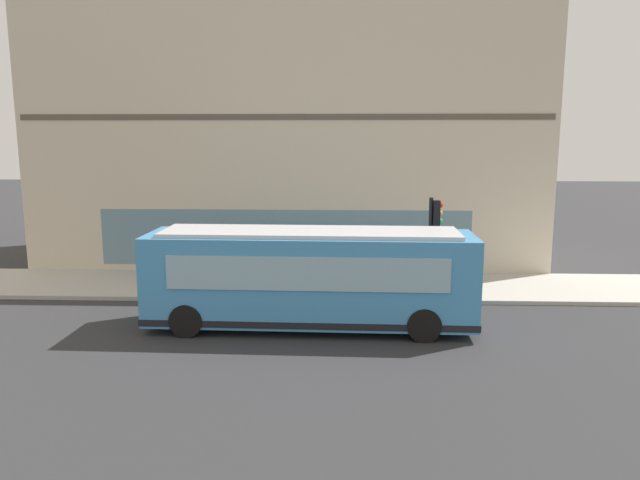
% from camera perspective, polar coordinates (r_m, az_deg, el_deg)
% --- Properties ---
extents(ground, '(120.00, 120.00, 0.00)m').
position_cam_1_polar(ground, '(19.37, -5.38, -7.99)').
color(ground, '#2D2D30').
extents(sidewalk_curb, '(4.36, 40.00, 0.15)m').
position_cam_1_polar(sidewalk_curb, '(23.91, -3.85, -4.29)').
color(sidewalk_curb, '#B2ADA3').
rests_on(sidewalk_curb, ground).
extents(building_corner, '(8.33, 22.50, 12.08)m').
position_cam_1_polar(building_corner, '(29.46, -2.66, 10.11)').
color(building_corner, beige).
rests_on(building_corner, ground).
extents(city_bus_nearside, '(2.76, 10.09, 3.07)m').
position_cam_1_polar(city_bus_nearside, '(18.69, -1.00, -3.66)').
color(city_bus_nearside, '#3F8CC6').
rests_on(city_bus_nearside, ground).
extents(traffic_light_near_corner, '(0.32, 0.49, 3.61)m').
position_cam_1_polar(traffic_light_near_corner, '(21.72, 10.70, 1.09)').
color(traffic_light_near_corner, black).
rests_on(traffic_light_near_corner, sidewalk_curb).
extents(fire_hydrant, '(0.35, 0.35, 0.74)m').
position_cam_1_polar(fire_hydrant, '(23.74, 0.52, -3.28)').
color(fire_hydrant, red).
rests_on(fire_hydrant, sidewalk_curb).
extents(pedestrian_near_building_entrance, '(0.32, 0.32, 1.72)m').
position_cam_1_polar(pedestrian_near_building_entrance, '(23.99, -2.83, -1.62)').
color(pedestrian_near_building_entrance, gold).
rests_on(pedestrian_near_building_entrance, sidewalk_curb).
extents(pedestrian_by_light_pole, '(0.32, 0.32, 1.61)m').
position_cam_1_polar(pedestrian_by_light_pole, '(24.39, -5.62, -1.63)').
color(pedestrian_by_light_pole, black).
rests_on(pedestrian_by_light_pole, sidewalk_curb).
extents(pedestrian_near_hydrant, '(0.32, 0.32, 1.63)m').
position_cam_1_polar(pedestrian_near_hydrant, '(24.84, -12.33, -1.58)').
color(pedestrian_near_hydrant, '#99994C').
rests_on(pedestrian_near_hydrant, sidewalk_curb).
extents(newspaper_vending_box, '(0.44, 0.43, 0.90)m').
position_cam_1_polar(newspaper_vending_box, '(23.86, -12.07, -3.22)').
color(newspaper_vending_box, '#263F99').
rests_on(newspaper_vending_box, sidewalk_curb).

